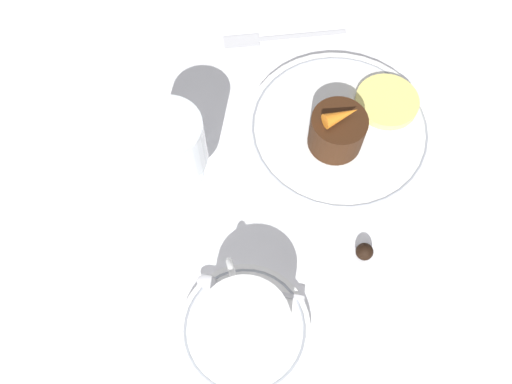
% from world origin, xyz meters
% --- Properties ---
extents(ground_plane, '(3.00, 3.00, 0.00)m').
position_xyz_m(ground_plane, '(0.00, 0.00, 0.00)').
color(ground_plane, white).
extents(dinner_plate, '(0.23, 0.23, 0.01)m').
position_xyz_m(dinner_plate, '(0.01, -0.01, 0.01)').
color(dinner_plate, white).
rests_on(dinner_plate, ground_plane).
extents(saucer, '(0.14, 0.14, 0.01)m').
position_xyz_m(saucer, '(-0.20, 0.16, 0.01)').
color(saucer, white).
rests_on(saucer, ground_plane).
extents(coffee_cup, '(0.12, 0.09, 0.06)m').
position_xyz_m(coffee_cup, '(-0.20, 0.16, 0.04)').
color(coffee_cup, white).
rests_on(coffee_cup, saucer).
extents(spoon, '(0.06, 0.11, 0.00)m').
position_xyz_m(spoon, '(-0.16, 0.16, 0.01)').
color(spoon, silver).
rests_on(spoon, saucer).
extents(wine_glass, '(0.08, 0.08, 0.11)m').
position_xyz_m(wine_glass, '(-0.00, 0.19, 0.07)').
color(wine_glass, silver).
rests_on(wine_glass, ground_plane).
extents(fork, '(0.04, 0.17, 0.01)m').
position_xyz_m(fork, '(0.18, 0.03, 0.00)').
color(fork, silver).
rests_on(fork, ground_plane).
extents(dessert_cake, '(0.07, 0.07, 0.05)m').
position_xyz_m(dessert_cake, '(-0.01, 0.00, 0.04)').
color(dessert_cake, '#381E0F').
rests_on(dessert_cake, dinner_plate).
extents(carrot_garnish, '(0.02, 0.04, 0.02)m').
position_xyz_m(carrot_garnish, '(-0.01, 0.00, 0.07)').
color(carrot_garnish, orange).
rests_on(carrot_garnish, dessert_cake).
extents(pineapple_slice, '(0.08, 0.08, 0.01)m').
position_xyz_m(pineapple_slice, '(0.03, -0.08, 0.02)').
color(pineapple_slice, '#EFE075').
rests_on(pineapple_slice, dinner_plate).
extents(chocolate_truffle, '(0.02, 0.02, 0.02)m').
position_xyz_m(chocolate_truffle, '(-0.15, 0.01, 0.01)').
color(chocolate_truffle, black).
rests_on(chocolate_truffle, ground_plane).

